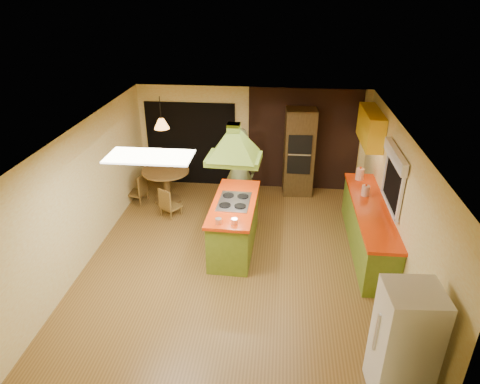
# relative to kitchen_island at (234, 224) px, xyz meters

# --- Properties ---
(ground) EXTENTS (6.50, 6.50, 0.00)m
(ground) POSITION_rel_kitchen_island_xyz_m (0.10, -0.39, -0.50)
(ground) COLOR brown
(ground) RESTS_ON ground
(room_walls) EXTENTS (5.50, 6.50, 6.50)m
(room_walls) POSITION_rel_kitchen_island_xyz_m (0.10, -0.39, 0.75)
(room_walls) COLOR #F3E9AE
(room_walls) RESTS_ON ground
(ceiling_plane) EXTENTS (6.50, 6.50, 0.00)m
(ceiling_plane) POSITION_rel_kitchen_island_xyz_m (0.10, -0.39, 2.00)
(ceiling_plane) COLOR silver
(ceiling_plane) RESTS_ON room_walls
(brick_panel) EXTENTS (2.64, 0.03, 2.50)m
(brick_panel) POSITION_rel_kitchen_island_xyz_m (1.35, 2.84, 0.75)
(brick_panel) COLOR #381E14
(brick_panel) RESTS_ON ground
(nook_opening) EXTENTS (2.20, 0.03, 2.10)m
(nook_opening) POSITION_rel_kitchen_island_xyz_m (-1.40, 2.84, 0.55)
(nook_opening) COLOR black
(nook_opening) RESTS_ON ground
(right_counter) EXTENTS (0.62, 3.05, 0.92)m
(right_counter) POSITION_rel_kitchen_island_xyz_m (2.55, 0.21, -0.04)
(right_counter) COLOR olive
(right_counter) RESTS_ON ground
(upper_cabinets) EXTENTS (0.34, 1.40, 0.70)m
(upper_cabinets) POSITION_rel_kitchen_island_xyz_m (2.67, 1.81, 1.45)
(upper_cabinets) COLOR yellow
(upper_cabinets) RESTS_ON room_walls
(window_right) EXTENTS (0.12, 1.35, 1.06)m
(window_right) POSITION_rel_kitchen_island_xyz_m (2.80, 0.01, 1.27)
(window_right) COLOR black
(window_right) RESTS_ON room_walls
(fluor_panel) EXTENTS (1.20, 0.60, 0.03)m
(fluor_panel) POSITION_rel_kitchen_island_xyz_m (-1.00, -1.59, 1.98)
(fluor_panel) COLOR white
(fluor_panel) RESTS_ON ceiling_plane
(kitchen_island) EXTENTS (0.86, 2.01, 1.00)m
(kitchen_island) POSITION_rel_kitchen_island_xyz_m (0.00, 0.00, 0.00)
(kitchen_island) COLOR olive
(kitchen_island) RESTS_ON ground
(range_hood) EXTENTS (0.99, 0.74, 0.78)m
(range_hood) POSITION_rel_kitchen_island_xyz_m (-0.00, 0.00, 1.75)
(range_hood) COLOR #59751D
(range_hood) RESTS_ON ceiling_plane
(man) EXTENTS (0.76, 0.53, 2.01)m
(man) POSITION_rel_kitchen_island_xyz_m (-0.05, 1.34, 0.50)
(man) COLOR #4D532C
(man) RESTS_ON ground
(refrigerator) EXTENTS (0.70, 0.66, 1.60)m
(refrigerator) POSITION_rel_kitchen_island_xyz_m (2.40, -3.07, 0.30)
(refrigerator) COLOR white
(refrigerator) RESTS_ON ground
(wall_oven) EXTENTS (0.73, 0.64, 2.10)m
(wall_oven) POSITION_rel_kitchen_island_xyz_m (1.25, 2.55, 0.55)
(wall_oven) COLOR #4C3718
(wall_oven) RESTS_ON ground
(dining_table) EXTENTS (1.07, 1.07, 0.80)m
(dining_table) POSITION_rel_kitchen_island_xyz_m (-1.79, 1.75, 0.06)
(dining_table) COLOR brown
(dining_table) RESTS_ON ground
(chair_left) EXTENTS (0.46, 0.46, 0.71)m
(chair_left) POSITION_rel_kitchen_island_xyz_m (-2.49, 1.65, -0.15)
(chair_left) COLOR brown
(chair_left) RESTS_ON ground
(chair_near) EXTENTS (0.51, 0.51, 0.68)m
(chair_near) POSITION_rel_kitchen_island_xyz_m (-1.54, 1.10, -0.16)
(chair_near) COLOR brown
(chair_near) RESTS_ON ground
(pendant_lamp) EXTENTS (0.38, 0.38, 0.22)m
(pendant_lamp) POSITION_rel_kitchen_island_xyz_m (-1.79, 1.75, 1.40)
(pendant_lamp) COLOR #FF9E3F
(pendant_lamp) RESTS_ON ceiling_plane
(canister_large) EXTENTS (0.22, 0.22, 0.24)m
(canister_large) POSITION_rel_kitchen_island_xyz_m (2.50, 1.42, 0.54)
(canister_large) COLOR #F7E1C6
(canister_large) RESTS_ON right_counter
(canister_medium) EXTENTS (0.20, 0.20, 0.21)m
(canister_medium) POSITION_rel_kitchen_island_xyz_m (2.50, 0.66, 0.52)
(canister_medium) COLOR beige
(canister_medium) RESTS_ON right_counter
(canister_small) EXTENTS (0.14, 0.14, 0.17)m
(canister_small) POSITION_rel_kitchen_island_xyz_m (2.50, 0.69, 0.50)
(canister_small) COLOR #FFF4CD
(canister_small) RESTS_ON right_counter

